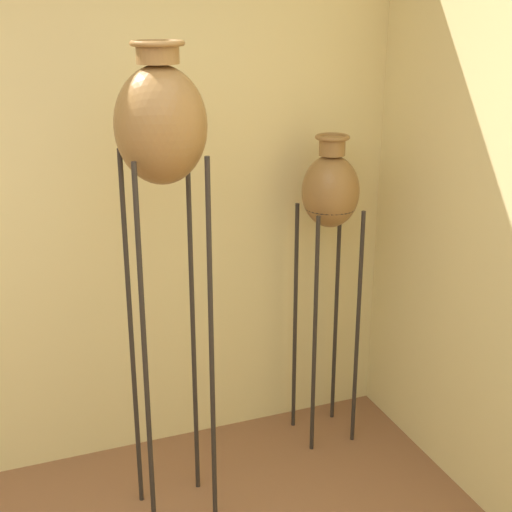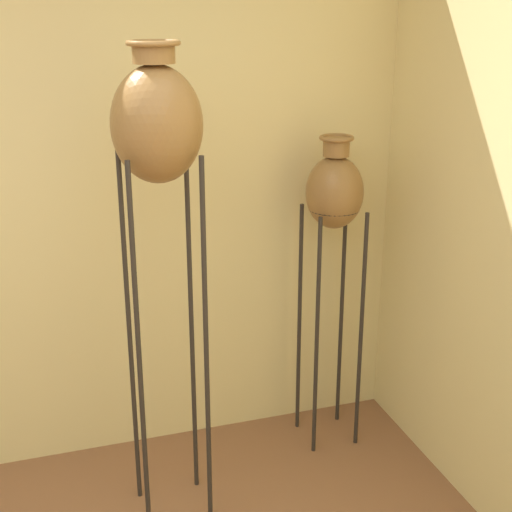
{
  "view_description": "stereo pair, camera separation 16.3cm",
  "coord_description": "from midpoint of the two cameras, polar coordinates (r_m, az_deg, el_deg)",
  "views": [
    {
      "loc": [
        0.12,
        -1.13,
        2.09
      ],
      "look_at": [
        1.16,
        1.58,
        1.08
      ],
      "focal_mm": 50.0,
      "sensor_mm": 36.0,
      "label": 1
    },
    {
      "loc": [
        0.28,
        -1.18,
        2.09
      ],
      "look_at": [
        1.16,
        1.58,
        1.08
      ],
      "focal_mm": 50.0,
      "sensor_mm": 36.0,
      "label": 2
    }
  ],
  "objects": [
    {
      "name": "vase_stand_tall",
      "position": [
        2.66,
        -9.37,
        9.57
      ],
      "size": [
        0.34,
        0.34,
        1.99
      ],
      "color": "#28231E",
      "rests_on": "ground_plane"
    },
    {
      "name": "vase_stand_medium",
      "position": [
        3.32,
        4.56,
        4.57
      ],
      "size": [
        0.27,
        0.27,
        1.55
      ],
      "color": "#28231E",
      "rests_on": "ground_plane"
    }
  ]
}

